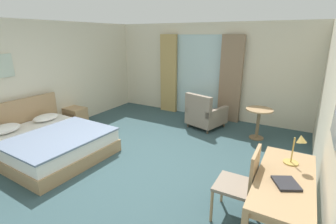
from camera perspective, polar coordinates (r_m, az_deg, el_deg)
name	(u,v)px	position (r m, az deg, el deg)	size (l,w,h in m)	color
ground	(137,166)	(4.53, -7.25, -12.55)	(6.14, 7.10, 0.10)	#334C51
wall_back	(207,71)	(6.89, 9.05, 9.50)	(5.74, 0.12, 2.53)	beige
wall_left	(31,80)	(6.14, -29.45, 6.47)	(0.12, 6.70, 2.53)	beige
balcony_glass_door	(199,76)	(6.91, 7.29, 8.32)	(1.40, 0.02, 2.23)	silver
curtain_panel_left	(169,74)	(7.22, 0.16, 8.89)	(0.51, 0.10, 2.24)	tan
curtain_panel_right	(231,80)	(6.52, 14.47, 7.39)	(0.57, 0.10, 2.24)	#897056
bed	(48,142)	(5.22, -26.36, -6.36)	(2.11, 1.81, 0.95)	tan
nightstand	(75,117)	(6.59, -20.93, -1.06)	(0.52, 0.40, 0.47)	tan
writing_desk	(284,184)	(3.10, 25.66, -15.04)	(0.59, 1.47, 0.72)	tan
desk_chair	(243,181)	(3.16, 17.10, -15.27)	(0.46, 0.47, 0.98)	gray
desk_lamp	(298,147)	(3.24, 28.15, -7.18)	(0.22, 0.23, 0.43)	tan
closed_book	(286,183)	(2.92, 25.99, -14.83)	(0.23, 0.26, 0.03)	#232328
armchair_by_window	(205,114)	(6.09, 8.64, -0.58)	(0.94, 0.98, 0.88)	gray
round_cafe_table	(259,117)	(5.68, 20.51, -1.16)	(0.57, 0.57, 0.69)	tan
framed_picture	(3,66)	(5.77, -34.18, 8.97)	(0.03, 0.35, 0.45)	#B7C6B2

